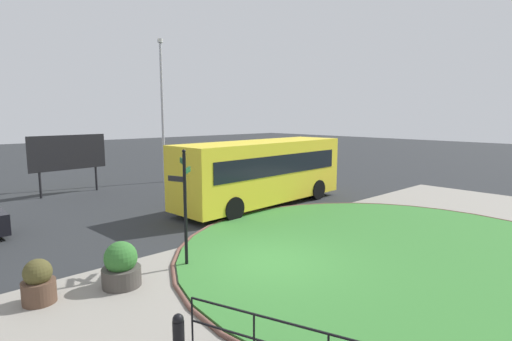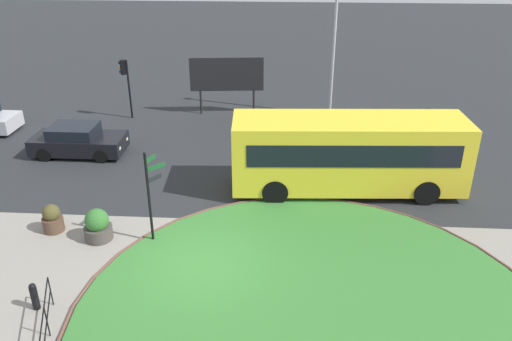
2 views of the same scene
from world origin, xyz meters
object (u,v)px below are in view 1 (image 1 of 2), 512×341
Objects in this scene: signpost_directional at (185,198)px; bollard_foreground at (179,337)px; lamppost_tall at (162,107)px; billboard_left at (68,154)px; planter_near_signpost at (121,266)px; bus_yellow at (262,171)px; planter_kerbside at (38,283)px.

signpost_directional reaches higher than bollard_foreground.
bollard_foreground is 19.64m from lamppost_tall.
lamppost_tall reaches higher than signpost_directional.
signpost_directional is at bearing 55.71° from bollard_foreground.
lamppost_tall is 2.19× the size of billboard_left.
bollard_foreground is 0.22× the size of billboard_left.
planter_near_signpost is at bearing -108.51° from billboard_left.
lamppost_tall is (6.80, 13.11, 2.77)m from signpost_directional.
planter_kerbside is (-10.55, -3.78, -1.15)m from bus_yellow.
billboard_left is (-5.83, 8.94, 0.57)m from bus_yellow.
billboard_left is 3.51× the size of planter_near_signpost.
planter_near_signpost is 1.81m from planter_kerbside.
lamppost_tall is at bearing 61.00° from bollard_foreground.
planter_kerbside is at bearing -163.57° from bus_yellow.
bollard_foreground is at bearing -73.36° from planter_kerbside.
planter_kerbside is at bearing 174.67° from signpost_directional.
billboard_left reaches higher than planter_kerbside.
bus_yellow reaches higher than planter_near_signpost.
bus_yellow is 9.80m from planter_near_signpost.
bollard_foreground is 0.76× the size of planter_near_signpost.
bollard_foreground is 4.17m from planter_kerbside.
bus_yellow is 1.04× the size of lamppost_tall.
signpost_directional reaches higher than billboard_left.
lamppost_tall is at bearing 56.49° from planter_near_signpost.
lamppost_tall is (-0.06, 8.99, 3.10)m from bus_yellow.
bollard_foreground is at bearing -124.29° from signpost_directional.
billboard_left is 3.89× the size of planter_kerbside.
bollard_foreground is at bearing -119.00° from lamppost_tall.
planter_kerbside is (-3.68, 0.34, -1.48)m from signpost_directional.
planter_kerbside reaches higher than bollard_foreground.
bollard_foreground is 0.84× the size of planter_kerbside.
bus_yellow is at bearing 39.72° from bollard_foreground.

